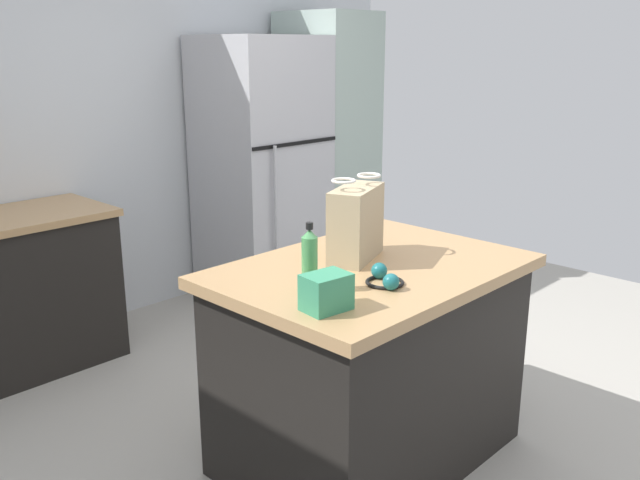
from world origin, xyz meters
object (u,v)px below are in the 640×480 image
object	(u,v)px
tall_cabinet	(328,147)
shopping_bag	(356,223)
bottle	(310,260)
refrigerator	(262,170)
small_box	(326,292)
kitchen_island	(370,363)
ear_defenders	(385,278)

from	to	relation	value
tall_cabinet	shopping_bag	bearing A→B (deg)	-134.04
tall_cabinet	bottle	world-z (taller)	tall_cabinet
tall_cabinet	bottle	xyz separation A→B (m)	(-2.19, -1.97, 0.01)
refrigerator	shopping_bag	size ratio (longest dim) A/B	5.17
small_box	bottle	world-z (taller)	bottle
tall_cabinet	shopping_bag	size ratio (longest dim) A/B	5.66
kitchen_island	refrigerator	distance (m)	2.27
kitchen_island	refrigerator	size ratio (longest dim) A/B	0.70
refrigerator	bottle	size ratio (longest dim) A/B	7.01
bottle	ear_defenders	distance (m)	0.31
refrigerator	tall_cabinet	size ratio (longest dim) A/B	0.91
tall_cabinet	ear_defenders	distance (m)	2.87
shopping_bag	ear_defenders	xyz separation A→B (m)	(-0.17, -0.29, -0.14)
shopping_bag	small_box	world-z (taller)	shopping_bag
bottle	ear_defenders	size ratio (longest dim) A/B	1.28
kitchen_island	bottle	distance (m)	0.70
refrigerator	bottle	world-z (taller)	refrigerator
refrigerator	tall_cabinet	bearing A→B (deg)	0.02
tall_cabinet	shopping_bag	world-z (taller)	tall_cabinet
kitchen_island	small_box	xyz separation A→B (m)	(-0.49, -0.21, 0.51)
shopping_bag	ear_defenders	size ratio (longest dim) A/B	1.73
refrigerator	tall_cabinet	distance (m)	0.69
tall_cabinet	ear_defenders	size ratio (longest dim) A/B	9.82
refrigerator	shopping_bag	xyz separation A→B (m)	(-1.08, -1.83, 0.13)
refrigerator	ear_defenders	world-z (taller)	refrigerator
kitchen_island	refrigerator	world-z (taller)	refrigerator
shopping_bag	small_box	size ratio (longest dim) A/B	2.24
small_box	bottle	size ratio (longest dim) A/B	0.60
tall_cabinet	small_box	distance (m)	3.13
tall_cabinet	small_box	xyz separation A→B (m)	(-2.28, -2.14, -0.05)
kitchen_island	tall_cabinet	bearing A→B (deg)	47.28
tall_cabinet	small_box	bearing A→B (deg)	-136.83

